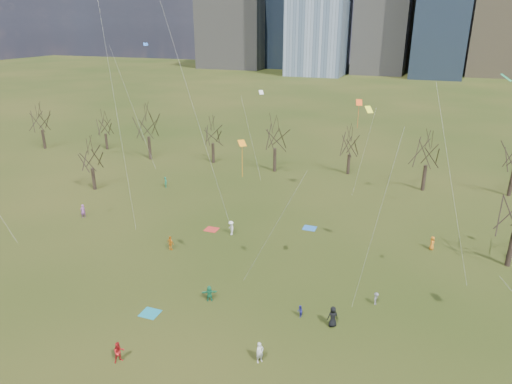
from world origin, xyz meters
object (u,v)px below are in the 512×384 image
(blanket_teal, at_px, (150,313))
(person_4, at_px, (170,243))
(blanket_navy, at_px, (310,228))
(person_1, at_px, (260,352))
(person_2, at_px, (119,352))
(blanket_crimson, at_px, (212,229))

(blanket_teal, xyz_separation_m, person_4, (-4.37, 11.08, 0.82))
(blanket_teal, bearing_deg, blanket_navy, 68.08)
(blanket_teal, bearing_deg, person_1, -11.91)
(person_1, height_order, person_2, same)
(person_4, bearing_deg, blanket_crimson, -90.80)
(blanket_crimson, height_order, person_2, person_2)
(blanket_crimson, xyz_separation_m, person_2, (3.58, -23.47, 0.84))
(blanket_crimson, relative_size, person_2, 0.93)
(blanket_navy, xyz_separation_m, blanket_crimson, (-11.26, -4.59, 0.00))
(blanket_teal, bearing_deg, blanket_crimson, 97.75)
(blanket_crimson, height_order, person_1, person_1)
(blanket_navy, relative_size, person_2, 0.93)
(person_2, height_order, person_4, person_2)
(blanket_crimson, height_order, person_4, person_4)
(blanket_teal, relative_size, blanket_crimson, 1.00)
(person_1, distance_m, person_2, 10.58)
(person_4, bearing_deg, blanket_navy, -123.83)
(blanket_crimson, distance_m, person_4, 6.75)
(blanket_teal, distance_m, blanket_navy, 23.79)
(blanket_crimson, bearing_deg, person_2, -81.33)
(blanket_teal, height_order, blanket_crimson, same)
(person_2, bearing_deg, blanket_navy, 21.13)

